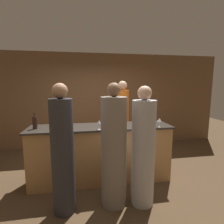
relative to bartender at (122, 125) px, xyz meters
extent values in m
plane|color=#4C3823|center=(-0.57, -0.69, -0.92)|extent=(14.00, 14.00, 0.00)
cube|color=brown|center=(-0.57, 1.41, 0.48)|extent=(8.00, 0.06, 2.80)
cube|color=#B27F4C|center=(-0.57, -0.69, -0.40)|extent=(2.63, 0.61, 1.05)
cube|color=#332D28|center=(-0.57, -0.69, 0.14)|extent=(2.69, 0.67, 0.04)
cylinder|color=orange|center=(0.00, 0.00, -0.05)|extent=(0.30, 0.30, 1.75)
sphere|color=tan|center=(0.00, 0.00, 0.93)|extent=(0.21, 0.21, 0.21)
cylinder|color=gray|center=(-0.46, -1.44, -0.08)|extent=(0.39, 0.39, 1.68)
sphere|color=brown|center=(-0.46, -1.44, 0.86)|extent=(0.21, 0.21, 0.21)
cylinder|color=#B2B2B7|center=(-0.01, -1.50, -0.11)|extent=(0.36, 0.36, 1.64)
sphere|color=tan|center=(-0.01, -1.50, 0.82)|extent=(0.21, 0.21, 0.21)
cylinder|color=#2D2D33|center=(-1.21, -1.48, -0.09)|extent=(0.32, 0.32, 1.67)
sphere|color=#A37556|center=(-1.21, -1.48, 0.85)|extent=(0.21, 0.21, 0.21)
cylinder|color=black|center=(-1.75, -0.70, 0.27)|extent=(0.08, 0.08, 0.22)
cylinder|color=black|center=(-1.75, -0.70, 0.41)|extent=(0.03, 0.03, 0.07)
cylinder|color=#9E9993|center=(-0.42, -0.57, 0.24)|extent=(0.20, 0.20, 0.16)
cylinder|color=silver|center=(-0.30, -0.67, 0.16)|extent=(0.05, 0.05, 0.00)
cylinder|color=silver|center=(-0.30, -0.67, 0.21)|extent=(0.01, 0.01, 0.10)
cone|color=silver|center=(-0.30, -0.67, 0.30)|extent=(0.08, 0.08, 0.07)
cylinder|color=silver|center=(-0.64, -0.97, 0.16)|extent=(0.05, 0.05, 0.00)
cylinder|color=silver|center=(-0.64, -0.97, 0.22)|extent=(0.01, 0.01, 0.10)
cone|color=silver|center=(-0.64, -0.97, 0.30)|extent=(0.06, 0.06, 0.06)
cylinder|color=silver|center=(-1.18, -0.84, 0.16)|extent=(0.05, 0.05, 0.00)
cylinder|color=silver|center=(-1.18, -0.84, 0.21)|extent=(0.01, 0.01, 0.09)
cone|color=silver|center=(-1.18, -0.84, 0.29)|extent=(0.06, 0.06, 0.06)
cylinder|color=silver|center=(-0.31, -0.96, 0.16)|extent=(0.05, 0.05, 0.00)
cylinder|color=silver|center=(-0.31, -0.96, 0.21)|extent=(0.01, 0.01, 0.10)
cone|color=silver|center=(-0.31, -0.96, 0.30)|extent=(0.07, 0.07, 0.07)
cylinder|color=silver|center=(0.48, -0.97, 0.16)|extent=(0.05, 0.05, 0.00)
cylinder|color=silver|center=(0.48, -0.97, 0.22)|extent=(0.01, 0.01, 0.10)
cone|color=silver|center=(0.48, -0.97, 0.30)|extent=(0.08, 0.08, 0.07)
camera|label=1|loc=(-0.91, -3.93, 0.92)|focal=28.00mm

